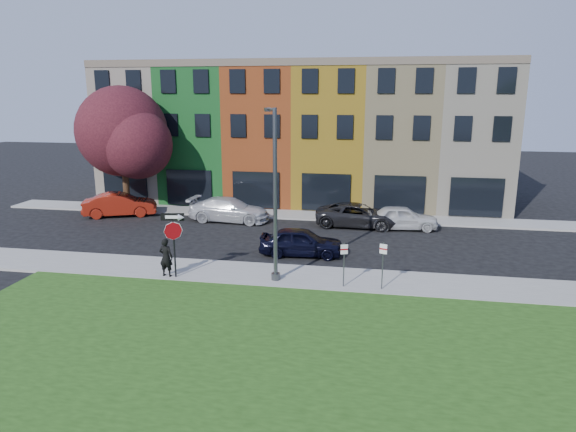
% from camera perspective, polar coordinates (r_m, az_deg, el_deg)
% --- Properties ---
extents(ground, '(120.00, 120.00, 0.00)m').
position_cam_1_polar(ground, '(20.88, -0.54, -9.75)').
color(ground, black).
rests_on(ground, ground).
extents(sidewalk_near, '(40.00, 3.00, 0.12)m').
position_cam_1_polar(sidewalk_near, '(23.38, 5.70, -7.04)').
color(sidewalk_near, gray).
rests_on(sidewalk_near, ground).
extents(sidewalk_far, '(40.00, 2.40, 0.12)m').
position_cam_1_polar(sidewalk_far, '(35.43, -0.83, 0.19)').
color(sidewalk_far, gray).
rests_on(sidewalk_far, ground).
extents(grass_park, '(40.00, 16.00, 0.10)m').
position_cam_1_polar(grass_park, '(15.88, 26.23, -19.13)').
color(grass_park, '#204012').
rests_on(grass_park, ground).
extents(rowhouse_block, '(30.00, 10.12, 10.00)m').
position_cam_1_polar(rowhouse_block, '(40.61, 1.52, 8.95)').
color(rowhouse_block, beige).
rests_on(rowhouse_block, ground).
extents(stop_sign, '(1.04, 0.21, 2.97)m').
position_cam_1_polar(stop_sign, '(23.33, -12.63, -1.72)').
color(stop_sign, black).
rests_on(stop_sign, sidewalk_near).
extents(man, '(0.73, 0.54, 1.78)m').
position_cam_1_polar(man, '(23.89, -13.40, -4.49)').
color(man, black).
rests_on(man, sidewalk_near).
extents(sedan_near, '(2.24, 4.51, 1.47)m').
position_cam_1_polar(sedan_near, '(26.60, 1.48, -2.88)').
color(sedan_near, black).
rests_on(sedan_near, ground).
extents(parked_car_red, '(5.04, 6.00, 1.59)m').
position_cam_1_polar(parked_car_red, '(36.88, -18.17, 1.21)').
color(parked_car_red, maroon).
rests_on(parked_car_red, ground).
extents(parked_car_silver, '(2.67, 5.52, 1.54)m').
position_cam_1_polar(parked_car_silver, '(33.86, -6.54, 0.71)').
color(parked_car_silver, silver).
rests_on(parked_car_silver, ground).
extents(parked_car_dark, '(2.79, 5.43, 1.46)m').
position_cam_1_polar(parked_car_dark, '(32.62, 7.76, 0.10)').
color(parked_car_dark, black).
rests_on(parked_car_dark, ground).
extents(parked_car_white, '(2.59, 4.67, 1.47)m').
position_cam_1_polar(parked_car_white, '(32.44, 12.59, -0.17)').
color(parked_car_white, silver).
rests_on(parked_car_white, ground).
extents(street_lamp, '(1.14, 2.47, 7.53)m').
position_cam_1_polar(street_lamp, '(22.26, -1.52, 2.32)').
color(street_lamp, '#484B4D').
rests_on(street_lamp, sidewalk_near).
extents(parking_sign_a, '(0.30, 0.15, 1.95)m').
position_cam_1_polar(parking_sign_a, '(22.03, 6.24, -4.79)').
color(parking_sign_a, '#484B4D').
rests_on(parking_sign_a, sidewalk_near).
extents(parking_sign_b, '(0.31, 0.14, 2.08)m').
position_cam_1_polar(parking_sign_b, '(21.96, 10.50, -4.81)').
color(parking_sign_b, '#484B4D').
rests_on(parking_sign_b, sidewalk_near).
extents(tree_purple, '(7.42, 6.49, 8.62)m').
position_cam_1_polar(tree_purple, '(37.48, -17.74, 8.70)').
color(tree_purple, black).
rests_on(tree_purple, sidewalk_far).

